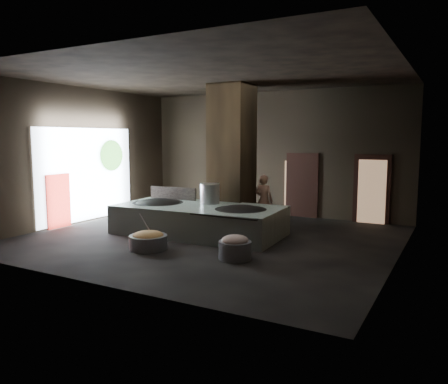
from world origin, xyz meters
The scene contains 28 objects.
floor centered at (0.00, 0.00, -0.05)m, with size 10.00×9.00×0.10m, color black.
ceiling centered at (0.00, 0.00, 4.55)m, with size 10.00×9.00×0.10m, color black.
back_wall centered at (0.00, 4.55, 2.25)m, with size 10.00×0.10×4.50m, color black.
front_wall centered at (0.00, -4.55, 2.25)m, with size 10.00×0.10×4.50m, color black.
left_wall centered at (-5.05, 0.00, 2.25)m, with size 0.10×9.00×4.50m, color black.
right_wall centered at (5.05, 0.00, 2.25)m, with size 0.10×9.00×4.50m, color black.
pillar centered at (-0.30, 1.90, 2.25)m, with size 1.20×1.20×4.50m, color black.
hearth_platform centered at (-0.53, 0.24, 0.42)m, with size 4.86×2.32×0.84m, color #AABDAC.
platform_cap centered at (-0.53, 0.24, 0.82)m, with size 4.75×2.28×0.03m, color black.
wok_left centered at (-1.98, 0.19, 0.75)m, with size 1.53×1.53×0.42m, color black.
wok_left_rim centered at (-1.98, 0.19, 0.82)m, with size 1.56×1.56×0.05m, color black.
wok_right centered at (0.82, 0.29, 0.75)m, with size 1.43×1.43×0.40m, color black.
wok_right_rim centered at (0.82, 0.29, 0.82)m, with size 1.46×1.46×0.05m, color black.
stock_pot centered at (-0.48, 0.79, 1.13)m, with size 0.59×0.59×0.63m, color #B2B4BA.
splash_guard centered at (-1.98, 0.99, 1.03)m, with size 1.69×0.06×0.42m, color black.
cook centered at (0.67, 2.27, 0.83)m, with size 0.61×0.39×1.66m, color #98654D.
veg_basin centered at (-0.73, -1.87, 0.18)m, with size 0.97×0.97×0.36m, color slate.
veg_fill centered at (-0.73, -1.87, 0.35)m, with size 0.80×0.80×0.24m, color #919246.
ladle centered at (-0.88, -1.72, 0.55)m, with size 0.03×0.03×0.76m, color #B2B4BA.
meat_basin centered at (1.64, -1.63, 0.21)m, with size 0.77×0.77×0.42m, color slate.
meat_fill centered at (1.64, -1.63, 0.45)m, with size 0.64×0.64×0.24m, color #A67163.
doorway_near centered at (1.20, 4.45, 1.10)m, with size 1.18×0.08×2.38m, color black.
doorway_near_glow centered at (0.94, 4.46, 1.05)m, with size 0.80×0.04×1.90m, color #8C6647.
doorway_far centered at (3.60, 4.45, 1.10)m, with size 1.18×0.08×2.38m, color black.
doorway_far_glow centered at (3.61, 4.41, 1.05)m, with size 0.90×0.04×2.12m, color #8C6647.
left_opening centered at (-4.95, 0.20, 1.60)m, with size 0.04×4.20×3.10m, color white.
pavilion_sliver centered at (-4.88, -1.10, 0.85)m, with size 0.05×0.90×1.70m, color maroon.
tree_silhouette centered at (-4.85, 1.30, 2.20)m, with size 0.28×1.10×1.10m, color #194714.
Camera 1 is at (6.21, -10.49, 2.82)m, focal length 35.00 mm.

